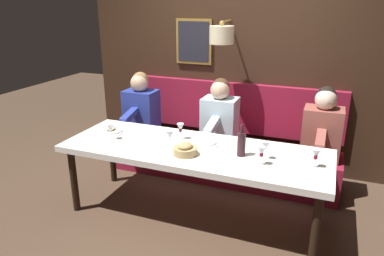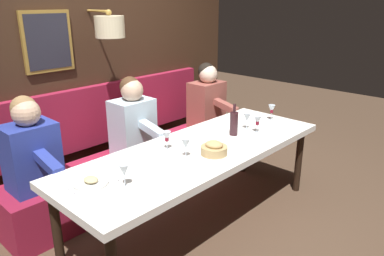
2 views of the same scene
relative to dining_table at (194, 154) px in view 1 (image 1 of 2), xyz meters
The scene contains 17 objects.
ground_plane 0.68m from the dining_table, ahead, with size 12.00×12.00×0.00m, color #4C3828.
dining_table is the anchor object (origin of this frame).
banquette_bench 1.00m from the dining_table, ahead, with size 0.52×2.75×0.45m, color maroon.
back_wall_panel 1.62m from the dining_table, ahead, with size 0.59×3.95×2.90m.
diner_nearest 1.43m from the dining_table, 51.71° to the right, with size 0.60×0.40×0.79m.
diner_near 0.89m from the dining_table, ahead, with size 0.60×0.40×0.79m.
diner_middle 1.38m from the dining_table, 50.20° to the left, with size 0.60×0.40×0.79m.
place_setting_0 0.19m from the dining_table, 15.34° to the right, with size 0.24×0.32×0.01m.
place_setting_1 1.01m from the dining_table, 83.90° to the left, with size 0.24×0.32×0.05m.
wine_glass_0 0.70m from the dining_table, 90.93° to the right, with size 0.07×0.07×0.16m.
wine_glass_1 0.29m from the dining_table, 104.16° to the left, with size 0.07×0.07×0.16m.
wine_glass_2 0.71m from the dining_table, 101.74° to the right, with size 0.07×0.07×0.16m.
wine_glass_3 0.33m from the dining_table, 50.49° to the left, with size 0.07×0.07×0.16m.
wine_glass_4 0.88m from the dining_table, 96.25° to the left, with size 0.07×0.07×0.16m.
wine_glass_5 1.12m from the dining_table, 91.43° to the right, with size 0.07×0.07×0.16m.
wine_bottle 0.50m from the dining_table, 91.85° to the right, with size 0.08×0.08×0.30m.
bread_bowl 0.21m from the dining_table, behind, with size 0.22×0.22×0.12m.
Camera 1 is at (-2.99, -1.15, 2.07)m, focal length 33.91 mm.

